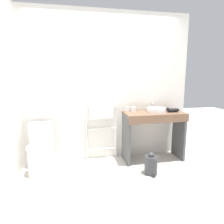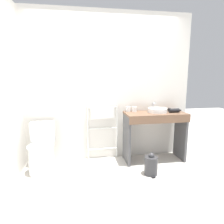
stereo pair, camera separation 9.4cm
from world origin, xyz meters
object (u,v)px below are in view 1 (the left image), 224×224
object	(u,v)px
cup_near_wall	(127,109)
trash_bin	(151,164)
towel_radiator	(102,119)
cup_near_edge	(133,109)
sink_basin	(156,110)
hair_dryer	(173,110)
toilet	(41,153)

from	to	relation	value
cup_near_wall	trash_bin	xyz separation A→B (m)	(0.20, -0.68, -0.76)
towel_radiator	cup_near_wall	size ratio (longest dim) A/B	10.86
cup_near_wall	cup_near_edge	distance (m)	0.11
sink_basin	hair_dryer	distance (m)	0.29
towel_radiator	cup_near_wall	bearing A→B (deg)	-5.42
cup_near_wall	trash_bin	distance (m)	1.03
cup_near_wall	towel_radiator	bearing A→B (deg)	174.58
toilet	trash_bin	xyz separation A→B (m)	(1.64, -0.41, -0.16)
towel_radiator	cup_near_wall	xyz separation A→B (m)	(0.45, -0.04, 0.18)
toilet	cup_near_edge	distance (m)	1.68
cup_near_edge	trash_bin	xyz separation A→B (m)	(0.09, -0.64, -0.76)
sink_basin	hair_dryer	world-z (taller)	sink_basin
cup_near_wall	trash_bin	size ratio (longest dim) A/B	0.26
cup_near_wall	trash_bin	bearing A→B (deg)	-73.83
toilet	towel_radiator	bearing A→B (deg)	17.42
towel_radiator	cup_near_edge	size ratio (longest dim) A/B	10.80
cup_near_edge	hair_dryer	bearing A→B (deg)	-14.65
towel_radiator	sink_basin	bearing A→B (deg)	-11.82
sink_basin	towel_radiator	bearing A→B (deg)	168.18
trash_bin	sink_basin	bearing A→B (deg)	61.30
hair_dryer	trash_bin	xyz separation A→B (m)	(-0.57, -0.46, -0.75)
toilet	hair_dryer	xyz separation A→B (m)	(2.22, 0.06, 0.58)
toilet	trash_bin	bearing A→B (deg)	-13.87
cup_near_wall	trash_bin	world-z (taller)	cup_near_wall
cup_near_edge	trash_bin	world-z (taller)	cup_near_edge
toilet	trash_bin	size ratio (longest dim) A/B	2.19
trash_bin	hair_dryer	bearing A→B (deg)	38.99
toilet	hair_dryer	size ratio (longest dim) A/B	3.35
toilet	cup_near_edge	size ratio (longest dim) A/B	8.36
toilet	sink_basin	distance (m)	2.02
toilet	towel_radiator	xyz separation A→B (m)	(1.00, 0.31, 0.41)
hair_dryer	trash_bin	size ratio (longest dim) A/B	0.65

